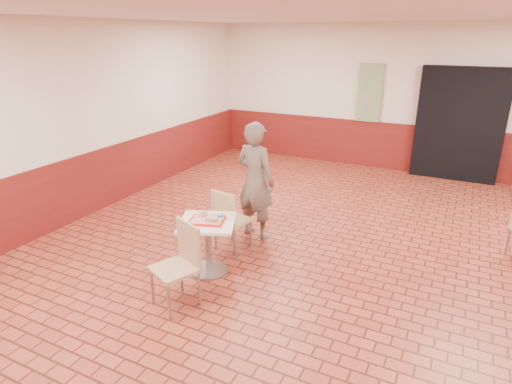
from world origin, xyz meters
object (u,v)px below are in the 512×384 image
at_px(customer, 256,181).
at_px(main_table, 208,238).
at_px(chair_main_back, 229,217).
at_px(paper_cup, 220,215).
at_px(serving_tray, 207,220).
at_px(ring_donut, 203,214).
at_px(long_john_donut, 211,219).
at_px(chair_main_front, 180,260).

bearing_deg(customer, main_table, 97.63).
xyz_separation_m(chair_main_back, paper_cup, (0.19, -0.53, 0.27)).
xyz_separation_m(serving_tray, paper_cup, (0.14, 0.07, 0.06)).
height_order(serving_tray, ring_donut, ring_donut).
bearing_deg(long_john_donut, serving_tray, 161.80).
height_order(chair_main_front, ring_donut, chair_main_front).
xyz_separation_m(main_table, ring_donut, (-0.11, 0.09, 0.26)).
bearing_deg(paper_cup, customer, 93.97).
relative_size(serving_tray, long_john_donut, 2.55).
xyz_separation_m(chair_main_back, serving_tray, (0.05, -0.60, 0.21)).
height_order(main_table, ring_donut, ring_donut).
bearing_deg(chair_main_back, long_john_donut, 112.32).
relative_size(chair_main_back, ring_donut, 7.99).
xyz_separation_m(serving_tray, long_john_donut, (0.07, -0.02, 0.03)).
relative_size(main_table, ring_donut, 6.27).
distance_m(serving_tray, ring_donut, 0.14).
bearing_deg(chair_main_front, main_table, 120.55).
bearing_deg(paper_cup, long_john_donut, -124.13).
height_order(main_table, customer, customer).
relative_size(main_table, chair_main_back, 0.78).
distance_m(chair_main_back, ring_donut, 0.57).
height_order(customer, serving_tray, customer).
bearing_deg(main_table, paper_cup, 28.31).
relative_size(chair_main_front, chair_main_back, 1.07).
bearing_deg(ring_donut, main_table, -39.17).
relative_size(chair_main_front, paper_cup, 10.10).
bearing_deg(serving_tray, chair_main_front, -82.73).
relative_size(main_table, chair_main_front, 0.73).
bearing_deg(long_john_donut, paper_cup, 55.87).
bearing_deg(customer, ring_donut, 91.72).
bearing_deg(ring_donut, customer, 80.99).
bearing_deg(ring_donut, chair_main_front, -75.76).
bearing_deg(serving_tray, chair_main_back, 94.73).
relative_size(chair_main_front, ring_donut, 8.53).
distance_m(long_john_donut, paper_cup, 0.12).
bearing_deg(main_table, customer, 86.90).
xyz_separation_m(chair_main_front, paper_cup, (0.05, 0.75, 0.23)).
height_order(main_table, serving_tray, serving_tray).
height_order(chair_main_front, customer, customer).
xyz_separation_m(chair_main_front, customer, (-0.02, 1.85, 0.32)).
bearing_deg(paper_cup, chair_main_back, 109.66).
relative_size(chair_main_back, paper_cup, 9.46).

